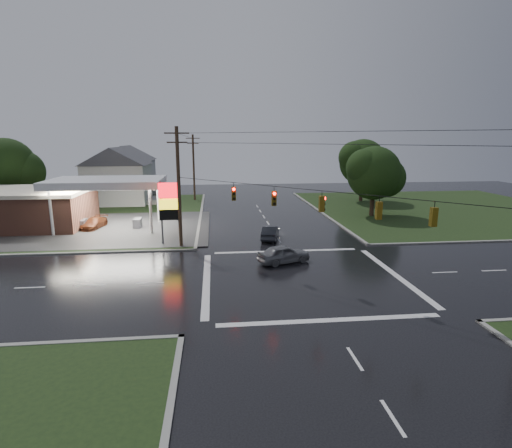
{
  "coord_description": "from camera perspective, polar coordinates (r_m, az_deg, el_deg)",
  "views": [
    {
      "loc": [
        -6.31,
        -27.15,
        10.03
      ],
      "look_at": [
        -2.92,
        4.99,
        3.0
      ],
      "focal_mm": 28.0,
      "sensor_mm": 36.0,
      "label": 1
    }
  ],
  "objects": [
    {
      "name": "house_far",
      "position": [
        76.96,
        -17.89,
        7.5
      ],
      "size": [
        11.05,
        8.48,
        8.6
      ],
      "color": "silver",
      "rests_on": "ground"
    },
    {
      "name": "gas_station",
      "position": [
        51.24,
        -28.18,
        2.42
      ],
      "size": [
        26.2,
        18.0,
        5.6
      ],
      "color": "#2D2D2D",
      "rests_on": "ground"
    },
    {
      "name": "car_crossing",
      "position": [
        32.66,
        3.98,
        -4.28
      ],
      "size": [
        4.67,
        3.08,
        1.48
      ],
      "primitive_type": "imported",
      "rotation": [
        0.0,
        0.0,
        1.91
      ],
      "color": "slate",
      "rests_on": "ground"
    },
    {
      "name": "ground",
      "position": [
        29.62,
        6.71,
        -7.61
      ],
      "size": [
        120.0,
        120.0,
        0.0
      ],
      "primitive_type": "plane",
      "color": "black",
      "rests_on": "ground"
    },
    {
      "name": "car_north",
      "position": [
        40.1,
        2.04,
        -1.21
      ],
      "size": [
        2.41,
        4.39,
        1.37
      ],
      "primitive_type": "imported",
      "rotation": [
        0.0,
        0.0,
        2.9
      ],
      "color": "black",
      "rests_on": "ground"
    },
    {
      "name": "house_near",
      "position": [
        65.06,
        -19.13,
        6.64
      ],
      "size": [
        11.05,
        8.48,
        8.6
      ],
      "color": "silver",
      "rests_on": "ground"
    },
    {
      "name": "utility_pole_nw",
      "position": [
        37.04,
        -10.97,
        5.37
      ],
      "size": [
        2.2,
        0.32,
        11.0
      ],
      "color": "#382619",
      "rests_on": "ground"
    },
    {
      "name": "utility_pole_n",
      "position": [
        65.38,
        -8.89,
        8.13
      ],
      "size": [
        2.2,
        0.32,
        10.5
      ],
      "color": "#382619",
      "rests_on": "ground"
    },
    {
      "name": "pylon_sign",
      "position": [
        38.35,
        -12.23,
        2.96
      ],
      "size": [
        2.0,
        0.35,
        6.0
      ],
      "color": "#59595E",
      "rests_on": "ground"
    },
    {
      "name": "grass_ne",
      "position": [
        62.99,
        24.95,
        2.0
      ],
      "size": [
        36.0,
        36.0,
        0.08
      ],
      "primitive_type": "cube",
      "color": "black",
      "rests_on": "ground"
    },
    {
      "name": "traffic_signals",
      "position": [
        28.08,
        7.08,
        4.92
      ],
      "size": [
        26.87,
        26.87,
        1.47
      ],
      "color": "black",
      "rests_on": "ground"
    },
    {
      "name": "tree_nw_behind",
      "position": [
        63.54,
        -31.95,
        6.96
      ],
      "size": [
        8.93,
        7.6,
        10.0
      ],
      "color": "black",
      "rests_on": "ground"
    },
    {
      "name": "grass_nw",
      "position": [
        57.55,
        -25.93,
        1.03
      ],
      "size": [
        36.0,
        36.0,
        0.08
      ],
      "primitive_type": "cube",
      "color": "black",
      "rests_on": "ground"
    },
    {
      "name": "tree_ne_far",
      "position": [
        65.6,
        15.11,
        8.49
      ],
      "size": [
        8.46,
        7.2,
        9.8
      ],
      "color": "black",
      "rests_on": "ground"
    },
    {
      "name": "car_pump",
      "position": [
        48.29,
        -22.12,
        0.11
      ],
      "size": [
        2.42,
        4.47,
        1.23
      ],
      "primitive_type": "imported",
      "rotation": [
        0.0,
        0.0,
        -0.17
      ],
      "color": "#542613",
      "rests_on": "ground"
    },
    {
      "name": "tree_ne_near",
      "position": [
        53.41,
        16.64,
        6.96
      ],
      "size": [
        7.99,
        6.8,
        8.98
      ],
      "color": "black",
      "rests_on": "ground"
    }
  ]
}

